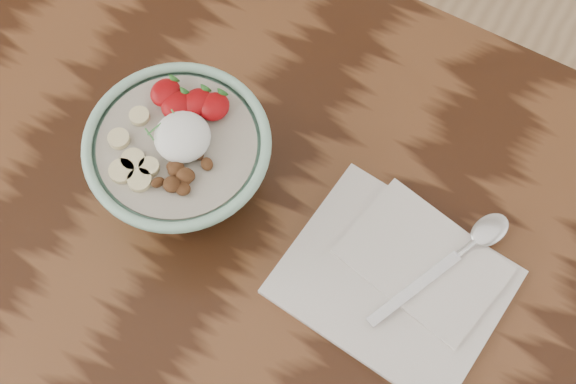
# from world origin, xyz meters

# --- Properties ---
(table) EXTENTS (1.60, 0.90, 0.75)m
(table) POSITION_xyz_m (0.00, 0.00, 0.66)
(table) COLOR black
(table) RESTS_ON ground
(breakfast_bowl) EXTENTS (0.20, 0.20, 0.14)m
(breakfast_bowl) POSITION_xyz_m (-0.06, 0.08, 0.82)
(breakfast_bowl) COLOR #93C6AD
(breakfast_bowl) RESTS_ON table
(napkin) EXTENTS (0.25, 0.22, 0.01)m
(napkin) POSITION_xyz_m (0.21, 0.10, 0.76)
(napkin) COLOR silver
(napkin) RESTS_ON table
(spoon) EXTENTS (0.10, 0.19, 0.01)m
(spoon) POSITION_xyz_m (0.26, 0.16, 0.77)
(spoon) COLOR silver
(spoon) RESTS_ON napkin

